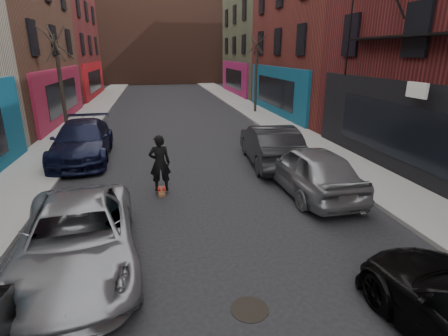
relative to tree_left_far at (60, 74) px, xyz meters
name	(u,v)px	position (x,y,z in m)	size (l,w,h in m)	color
sidewalk_left	(98,106)	(-0.05, 12.00, -3.31)	(2.50, 84.00, 0.13)	gray
sidewalk_right	(238,102)	(12.45, 12.00, -3.31)	(2.50, 84.00, 0.13)	gray
building_far	(160,35)	(6.20, 38.00, 3.62)	(40.00, 10.00, 14.00)	#47281E
tree_left_far	(60,74)	(0.00, 0.00, 0.00)	(2.00, 2.00, 6.50)	black
tree_right_far	(256,66)	(12.40, 6.00, 0.15)	(2.00, 2.00, 6.80)	black
parked_left_far	(78,237)	(3.00, -13.07, -2.66)	(2.38, 5.17, 1.44)	gray
parked_left_end	(82,141)	(1.60, -4.50, -2.56)	(2.29, 5.63, 1.63)	black
parked_right_far	(310,169)	(9.67, -10.01, -2.57)	(1.92, 4.76, 1.62)	gray
parked_right_end	(270,144)	(9.40, -6.70, -2.55)	(1.76, 5.03, 1.66)	black
skateboard	(162,191)	(4.83, -9.11, -3.33)	(0.22, 0.80, 0.10)	brown
skateboarder	(160,163)	(4.83, -9.11, -2.34)	(0.69, 0.45, 1.88)	black
manhole	(250,309)	(6.26, -15.09, -3.37)	(0.70, 0.70, 0.01)	black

